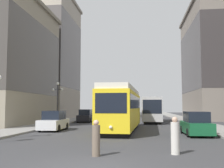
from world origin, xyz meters
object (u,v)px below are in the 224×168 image
Objects in this scene: parked_car_left_mid at (86,116)px; parked_car_right_far at (196,124)px; streetcar at (122,108)px; transit_bus at (152,109)px; pedestrian_crossing_near at (96,139)px; parked_car_left_near at (54,121)px; lamp_post_left_far at (58,96)px; pedestrian_crossing_far at (175,137)px.

parked_car_left_mid and parked_car_right_far have the same top height.
streetcar is 14.89m from parked_car_left_mid.
transit_bus reaches higher than parked_car_right_far.
pedestrian_crossing_near is (6.12, -26.68, -0.10)m from parked_car_left_mid.
parked_car_left_near reaches higher than pedestrian_crossing_near.
streetcar is at bearing -32.43° from parked_car_right_far.
streetcar reaches higher than transit_bus.
transit_bus reaches higher than parked_car_left_near.
streetcar is 10.37m from lamp_post_left_far.
transit_bus is 9.73m from parked_car_left_mid.
transit_bus is at bearing -100.64° from pedestrian_crossing_near.
parked_car_left_mid is at bearing 88.71° from parked_car_left_near.
parked_car_right_far reaches higher than pedestrian_crossing_near.
streetcar is at bearing -67.10° from parked_car_left_mid.
pedestrian_crossing_near is at bearing -88.47° from streetcar.
transit_bus is at bearing -82.28° from parked_car_right_far.
transit_bus is at bearing 79.39° from streetcar.
parked_car_right_far is at bearing -29.38° from streetcar.
lamp_post_left_far is (-8.02, 19.44, 2.72)m from pedestrian_crossing_near.
parked_car_left_mid is at bearing -80.48° from pedestrian_crossing_near.
streetcar reaches higher than parked_car_left_near.
parked_car_left_mid is at bearing 117.59° from streetcar.
transit_bus is 2.59× the size of parked_car_left_mid.
pedestrian_crossing_near is 3.65m from pedestrian_crossing_far.
lamp_post_left_far is at bearing -142.48° from transit_bus.
parked_car_left_mid is (-0.00, 14.13, 0.00)m from parked_car_left_near.
pedestrian_crossing_near is at bearing -95.01° from transit_bus.
streetcar is 14.72m from transit_bus.
pedestrian_crossing_near is 0.32× the size of lamp_post_left_far.
parked_car_right_far is 11.38m from pedestrian_crossing_near.
pedestrian_crossing_near is (-3.51, -27.59, -1.20)m from transit_bus.
transit_bus reaches higher than pedestrian_crossing_near.
lamp_post_left_far is (-8.21, 6.18, 1.37)m from streetcar.
streetcar is 2.89× the size of parked_car_left_mid.
parked_car_right_far is 2.87× the size of pedestrian_crossing_near.
lamp_post_left_far is at bearing 104.13° from parked_car_left_near.
lamp_post_left_far reaches higher than pedestrian_crossing_near.
streetcar is 8.65× the size of pedestrian_crossing_near.
transit_bus is 18.26m from parked_car_right_far.
parked_car_left_near is 12.64m from parked_car_right_far.
parked_car_left_near is (-6.32, -0.71, -1.26)m from streetcar.
transit_bus is (3.31, 14.34, -0.15)m from streetcar.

